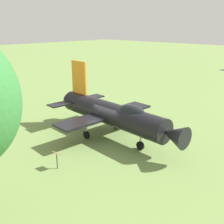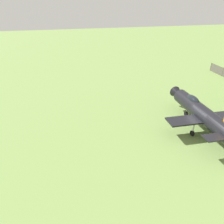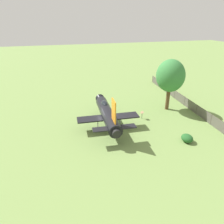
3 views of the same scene
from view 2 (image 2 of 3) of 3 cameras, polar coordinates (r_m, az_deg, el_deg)
ground_plane at (r=24.75m, az=23.40°, el=-4.37°), size 200.00×200.00×0.00m
display_jet at (r=24.09m, az=23.81°, el=-0.03°), size 12.08×8.51×5.44m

